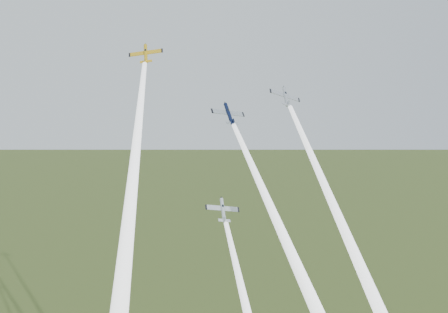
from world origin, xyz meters
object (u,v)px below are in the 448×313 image
at_px(plane_navy, 229,114).
at_px(plane_silver_right, 286,96).
at_px(plane_silver_low, 223,210).
at_px(plane_yellow, 146,54).

bearing_deg(plane_navy, plane_silver_right, -9.73).
bearing_deg(plane_silver_low, plane_yellow, 140.46).
relative_size(plane_yellow, plane_silver_low, 1.00).
bearing_deg(plane_silver_low, plane_navy, 64.49).
height_order(plane_navy, plane_silver_right, plane_silver_right).
bearing_deg(plane_yellow, plane_navy, -2.59).
distance_m(plane_yellow, plane_silver_right, 31.25).
bearing_deg(plane_navy, plane_yellow, 154.16).
height_order(plane_silver_right, plane_silver_low, plane_silver_right).
relative_size(plane_navy, plane_silver_right, 1.04).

